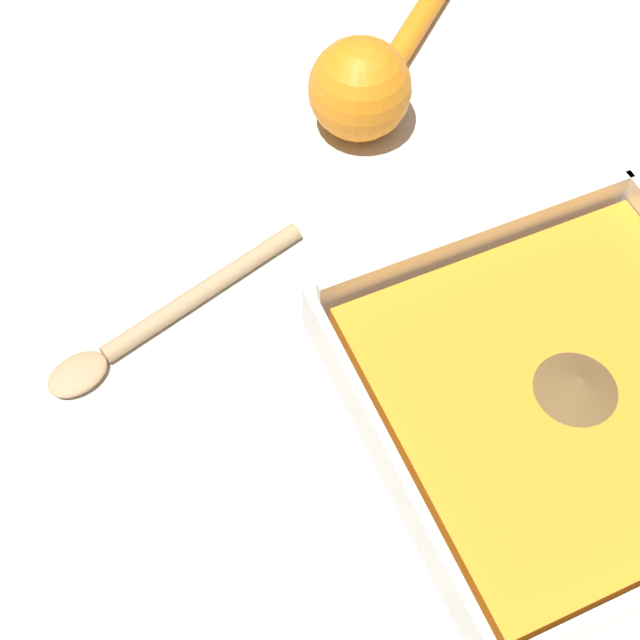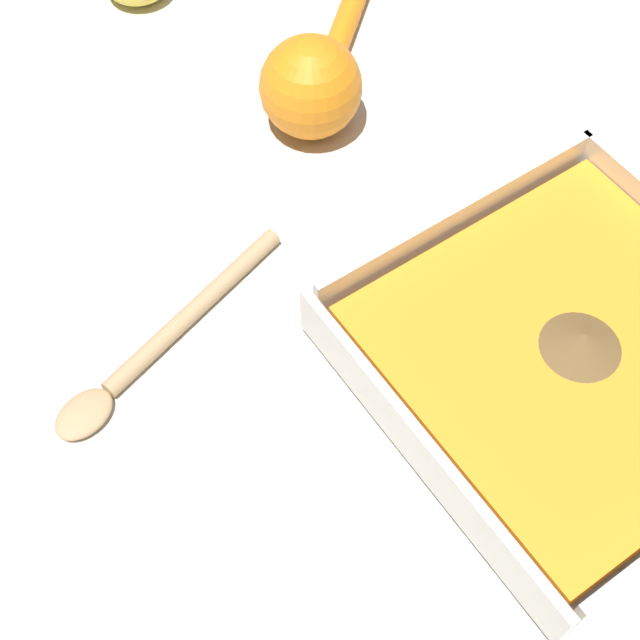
# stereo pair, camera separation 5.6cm
# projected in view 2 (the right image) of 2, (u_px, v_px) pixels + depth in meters

# --- Properties ---
(ground_plane) EXTENTS (4.00, 4.00, 0.00)m
(ground_plane) POSITION_uv_depth(u_px,v_px,m) (601.00, 408.00, 0.55)
(ground_plane) COLOR beige
(square_dish) EXTENTS (0.24, 0.24, 0.05)m
(square_dish) POSITION_uv_depth(u_px,v_px,m) (570.00, 361.00, 0.55)
(square_dish) COLOR silver
(square_dish) RESTS_ON ground_plane
(lemon_squeezer) EXTENTS (0.17, 0.18, 0.08)m
(lemon_squeezer) POSITION_uv_depth(u_px,v_px,m) (315.00, 79.00, 0.66)
(lemon_squeezer) COLOR orange
(lemon_squeezer) RESTS_ON ground_plane
(wooden_spoon) EXTENTS (0.07, 0.19, 0.01)m
(wooden_spoon) POSITION_uv_depth(u_px,v_px,m) (160.00, 343.00, 0.57)
(wooden_spoon) COLOR tan
(wooden_spoon) RESTS_ON ground_plane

